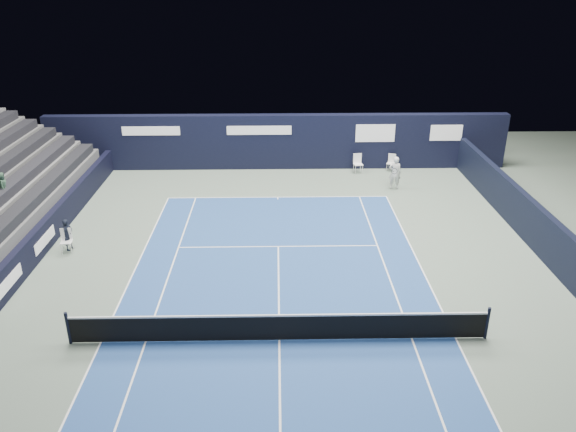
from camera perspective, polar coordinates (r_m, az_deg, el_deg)
name	(u,v)px	position (r m, az deg, el deg)	size (l,w,h in m)	color
ground	(279,305)	(19.40, -0.93, -9.02)	(48.00, 48.00, 0.00)	#57685B
court_surface	(279,340)	(17.75, -0.89, -12.51)	(10.97, 23.77, 0.01)	navy
enclosure_wall_right	(538,229)	(24.81, 24.04, -1.20)	(0.30, 22.00, 1.80)	black
folding_chair_back_a	(358,162)	(31.83, 7.10, 5.48)	(0.54, 0.52, 1.07)	white
folding_chair_back_b	(391,161)	(32.42, 10.45, 5.49)	(0.56, 0.55, 0.97)	silver
line_judge_chair	(66,239)	(24.31, -21.60, -2.16)	(0.49, 0.48, 0.98)	white
line_judge	(68,235)	(24.40, -21.44, -1.77)	(0.49, 0.32, 1.33)	black
court_markings	(279,340)	(17.74, -0.89, -12.50)	(11.03, 23.83, 0.00)	white
tennis_net	(279,327)	(17.45, -0.90, -11.17)	(12.90, 0.10, 1.10)	black
back_sponsor_wall	(277,142)	(32.08, -1.09, 7.56)	(26.00, 0.63, 3.10)	black
side_barrier_left	(40,240)	(24.48, -23.85, -2.27)	(0.33, 22.00, 1.20)	black
tennis_player	(395,173)	(29.59, 10.80, 4.35)	(0.69, 0.86, 1.74)	silver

